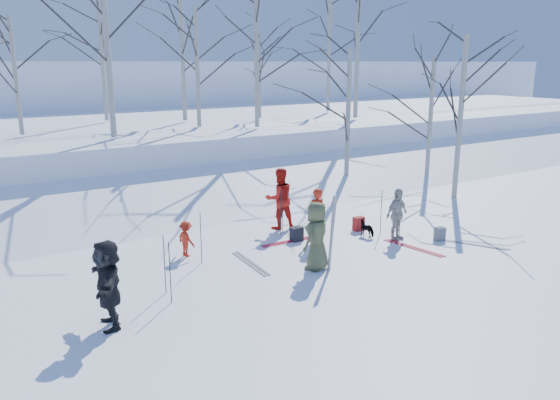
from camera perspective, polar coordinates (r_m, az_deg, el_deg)
ground at (r=14.09m, az=3.35°, el=-6.39°), size 120.00×120.00×0.00m
snow_ramp at (r=19.86m, az=-8.68°, el=0.05°), size 70.00×9.49×4.12m
snow_plateau at (r=28.96m, az=-17.05°, el=5.74°), size 70.00×18.00×2.20m
far_hill at (r=49.31m, az=-24.15°, el=9.55°), size 90.00×30.00×6.00m
skier_olive_center at (r=13.31m, az=3.87°, el=-3.78°), size 0.97×0.80×1.70m
skier_red_north at (r=15.37m, az=3.82°, el=-1.59°), size 0.58×0.39×1.55m
skier_redor_behind at (r=16.54m, az=-0.06°, el=0.16°), size 1.02×0.86×1.87m
skier_red_seated at (r=14.49m, az=-9.78°, el=-4.01°), size 0.48×0.67×0.95m
skier_cream_east at (r=15.85m, az=12.12°, el=-1.48°), size 0.93×0.51×1.50m
skier_grey_west at (r=10.94m, az=-17.54°, el=-8.36°), size 0.83×1.69×1.75m
dog at (r=16.15m, az=9.11°, el=-2.95°), size 0.34×0.60×0.48m
upright_ski_left at (r=13.18m, az=5.41°, el=-3.53°), size 0.08×0.16×1.90m
upright_ski_right at (r=13.26m, az=5.49°, el=-3.42°), size 0.10×0.23×1.89m
ski_pair_a at (r=15.56m, az=1.16°, el=-4.31°), size 0.30×1.91×0.02m
ski_pair_b at (r=15.45m, az=13.79°, el=-4.87°), size 0.72×1.95×0.02m
ski_pair_c at (r=16.22m, az=19.46°, el=-4.38°), size 1.77×2.06×0.02m
ski_pair_d at (r=13.91m, az=-3.11°, el=-6.62°), size 0.48×1.93×0.02m
ski_pole_a at (r=16.43m, az=12.48°, el=-1.24°), size 0.02×0.02×1.34m
ski_pole_b at (r=16.29m, az=10.52°, el=-1.28°), size 0.02×0.02×1.34m
ski_pole_c at (r=12.23m, az=-11.97°, el=-6.60°), size 0.02×0.02×1.34m
ski_pole_d at (r=16.18m, az=0.25°, el=-1.14°), size 0.02×0.02×1.34m
ski_pole_e at (r=13.87m, az=-8.26°, el=-3.92°), size 0.02×0.02×1.34m
ski_pole_f at (r=11.74m, az=-11.42°, el=-7.47°), size 0.02×0.02×1.34m
ski_pole_g at (r=16.01m, az=0.05°, el=-1.30°), size 0.02×0.02×1.34m
backpack_red at (r=16.68m, az=8.21°, el=-2.46°), size 0.32×0.22×0.42m
backpack_grey at (r=16.26m, az=16.35°, el=-3.42°), size 0.30×0.20×0.38m
backpack_dark at (r=15.57m, az=1.75°, el=-3.57°), size 0.34×0.24×0.40m
birch_plateau_a at (r=27.17m, az=-10.18°, el=15.12°), size 5.20×5.20×6.58m
birch_plateau_b at (r=23.99m, az=-2.48°, el=14.04°), size 4.36×4.36×5.38m
birch_plateau_c at (r=23.61m, az=-25.91°, el=11.54°), size 3.72×3.72×4.45m
birch_plateau_d at (r=24.30m, az=-8.64°, el=13.50°), size 4.13×4.13×5.04m
birch_plateau_f at (r=28.42m, az=8.13°, el=16.29°), size 5.99×5.99×7.70m
birch_plateau_g at (r=28.06m, az=-18.06°, el=13.51°), size 4.44×4.44×5.48m
birch_plateau_h at (r=32.10m, az=5.15°, el=14.72°), size 4.91×4.91×6.15m
birch_plateau_i at (r=28.00m, az=-2.17°, el=12.74°), size 3.46×3.46×4.08m
birch_plateau_k at (r=21.54m, az=-17.72°, el=16.68°), size 6.09×6.09×7.84m
birch_edge_b at (r=21.17m, az=18.32°, el=8.08°), size 4.73×4.73×5.91m
birch_edge_c at (r=23.79m, az=15.43°, el=7.98°), size 4.21×4.21×5.16m
birch_edge_e at (r=21.76m, az=7.11°, el=8.24°), size 4.42×4.42×5.46m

